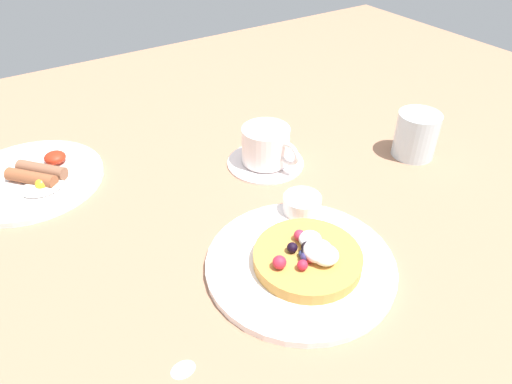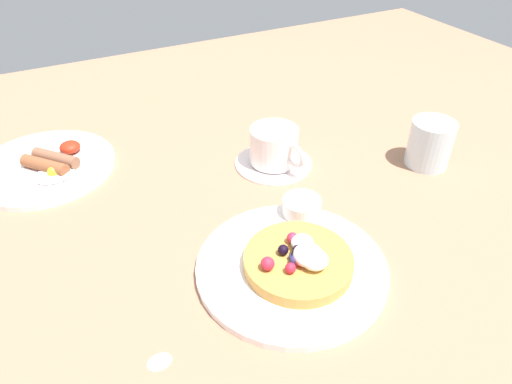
{
  "view_description": "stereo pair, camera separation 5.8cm",
  "coord_description": "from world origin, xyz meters",
  "views": [
    {
      "loc": [
        -0.27,
        -0.5,
        0.46
      ],
      "look_at": [
        0.03,
        -0.03,
        0.04
      ],
      "focal_mm": 32.65,
      "sensor_mm": 36.0,
      "label": 1
    },
    {
      "loc": [
        -0.23,
        -0.53,
        0.46
      ],
      "look_at": [
        0.03,
        -0.03,
        0.04
      ],
      "focal_mm": 32.65,
      "sensor_mm": 36.0,
      "label": 2
    }
  ],
  "objects": [
    {
      "name": "breakfast_plate",
      "position": [
        -0.25,
        0.25,
        0.01
      ],
      "size": [
        0.24,
        0.24,
        0.01
      ],
      "primitive_type": "cylinder",
      "color": "white",
      "rests_on": "ground_plane"
    },
    {
      "name": "coffee_saucer",
      "position": [
        0.12,
        0.08,
        0.0
      ],
      "size": [
        0.14,
        0.14,
        0.01
      ],
      "primitive_type": "cylinder",
      "color": "white",
      "rests_on": "ground_plane"
    },
    {
      "name": "syrup_ramekin",
      "position": [
        0.09,
        -0.07,
        0.02
      ],
      "size": [
        0.06,
        0.06,
        0.03
      ],
      "color": "white",
      "rests_on": "pancake_plate"
    },
    {
      "name": "pancake_with_berries",
      "position": [
        0.02,
        -0.17,
        0.02
      ],
      "size": [
        0.15,
        0.15,
        0.04
      ],
      "color": "#C78B3D",
      "rests_on": "pancake_plate"
    },
    {
      "name": "ground_plane",
      "position": [
        0.0,
        0.0,
        -0.01
      ],
      "size": [
        2.02,
        1.5,
        0.03
      ],
      "primitive_type": "cube",
      "color": "#9C6E53"
    },
    {
      "name": "coffee_cup",
      "position": [
        0.12,
        0.08,
        0.04
      ],
      "size": [
        0.08,
        0.11,
        0.06
      ],
      "color": "white",
      "rests_on": "coffee_saucer"
    },
    {
      "name": "fried_breakfast",
      "position": [
        -0.23,
        0.24,
        0.02
      ],
      "size": [
        0.1,
        0.11,
        0.02
      ],
      "color": "brown",
      "rests_on": "breakfast_plate"
    },
    {
      "name": "water_glass",
      "position": [
        0.37,
        -0.04,
        0.04
      ],
      "size": [
        0.08,
        0.08,
        0.08
      ],
      "primitive_type": "cylinder",
      "color": "silver",
      "rests_on": "ground_plane"
    },
    {
      "name": "pancake_plate",
      "position": [
        0.02,
        -0.16,
        0.01
      ],
      "size": [
        0.26,
        0.26,
        0.01
      ],
      "primitive_type": "cylinder",
      "color": "white",
      "rests_on": "ground_plane"
    }
  ]
}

